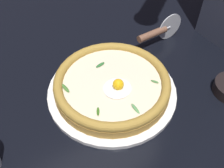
# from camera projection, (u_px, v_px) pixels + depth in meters

# --- Properties ---
(ground_plane) EXTENTS (2.40, 2.40, 0.03)m
(ground_plane) POSITION_uv_depth(u_px,v_px,m) (102.00, 111.00, 0.65)
(ground_plane) COLOR black
(ground_plane) RESTS_ON ground
(pizza_plate) EXTENTS (0.34, 0.34, 0.01)m
(pizza_plate) POSITION_uv_depth(u_px,v_px,m) (112.00, 91.00, 0.67)
(pizza_plate) COLOR white
(pizza_plate) RESTS_ON ground
(pizza) EXTENTS (0.30, 0.30, 0.06)m
(pizza) POSITION_uv_depth(u_px,v_px,m) (112.00, 84.00, 0.65)
(pizza) COLOR #B08134
(pizza) RESTS_ON pizza_plate
(pizza_cutter) EXTENTS (0.17, 0.03, 0.09)m
(pizza_cutter) POSITION_uv_depth(u_px,v_px,m) (158.00, 32.00, 0.78)
(pizza_cutter) COLOR silver
(pizza_cutter) RESTS_ON ground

